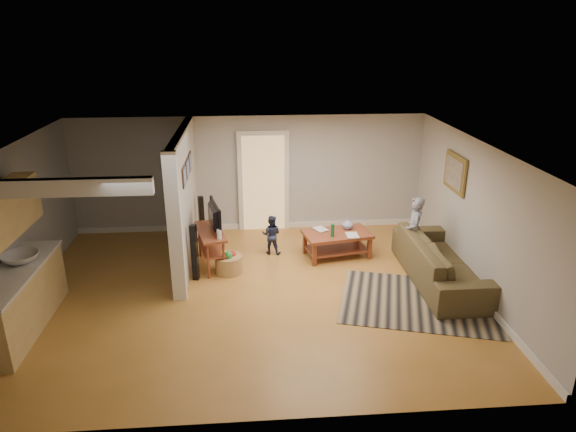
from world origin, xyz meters
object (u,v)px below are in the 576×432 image
at_px(coffee_table, 338,238).
at_px(toddler, 272,253).
at_px(speaker_right, 202,220).
at_px(toy_basket, 229,263).
at_px(speaker_left, 195,252).
at_px(child, 411,265).
at_px(sofa, 439,280).
at_px(tv_console, 211,234).

height_order(coffee_table, toddler, coffee_table).
relative_size(speaker_right, toy_basket, 2.06).
distance_m(speaker_left, toy_basket, 0.71).
bearing_deg(child, toy_basket, -76.52).
bearing_deg(speaker_left, speaker_right, 104.52).
bearing_deg(toy_basket, sofa, -9.54).
height_order(speaker_left, child, speaker_left).
distance_m(coffee_table, child, 1.48).
xyz_separation_m(coffee_table, tv_console, (-2.41, -0.26, 0.26)).
height_order(tv_console, toy_basket, tv_console).
height_order(sofa, toddler, toddler).
relative_size(toy_basket, child, 0.37).
height_order(speaker_right, toddler, speaker_right).
relative_size(coffee_table, speaker_right, 1.34).
distance_m(speaker_left, child, 4.04).
relative_size(tv_console, speaker_right, 1.17).
relative_size(sofa, speaker_right, 2.53).
bearing_deg(speaker_right, child, -37.13).
bearing_deg(sofa, toy_basket, 80.43).
distance_m(speaker_left, toddler, 1.80).
bearing_deg(toy_basket, speaker_right, 112.71).
bearing_deg(speaker_right, toddler, -41.61).
bearing_deg(toddler, sofa, 168.21).
distance_m(sofa, toddler, 3.23).
xyz_separation_m(sofa, toy_basket, (-3.73, 0.63, 0.18)).
relative_size(coffee_table, child, 1.03).
bearing_deg(child, speaker_right, -95.59).
xyz_separation_m(speaker_left, toddler, (1.39, 1.01, -0.52)).
xyz_separation_m(coffee_table, speaker_left, (-2.67, -0.79, 0.14)).
bearing_deg(speaker_left, toy_basket, 36.69).
relative_size(speaker_left, speaker_right, 1.01).
bearing_deg(tv_console, sofa, -25.97).
distance_m(tv_console, toddler, 1.39).
bearing_deg(sofa, toddler, 64.14).
bearing_deg(child, coffee_table, -98.62).
xyz_separation_m(tv_console, speaker_right, (-0.26, 1.08, -0.14)).
height_order(speaker_left, toy_basket, speaker_left).
relative_size(sofa, toddler, 3.30).
distance_m(coffee_table, speaker_right, 2.80).
height_order(sofa, tv_console, tv_console).
xyz_separation_m(coffee_table, toy_basket, (-2.10, -0.56, -0.20)).
distance_m(tv_console, child, 3.80).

